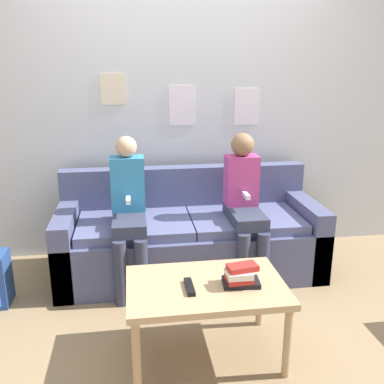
{
  "coord_description": "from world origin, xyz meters",
  "views": [
    {
      "loc": [
        -0.43,
        -2.58,
        1.57
      ],
      "look_at": [
        0.0,
        0.36,
        0.69
      ],
      "focal_mm": 40.0,
      "sensor_mm": 36.0,
      "label": 1
    }
  ],
  "objects_px": {
    "coffee_table": "(206,292)",
    "person_right": "(245,201)",
    "tv_remote": "(190,287)",
    "person_left": "(129,208)",
    "couch": "(190,238)"
  },
  "relations": [
    {
      "from": "person_left",
      "to": "tv_remote",
      "type": "xyz_separation_m",
      "value": [
        0.31,
        -0.9,
        -0.15
      ]
    },
    {
      "from": "coffee_table",
      "to": "person_right",
      "type": "distance_m",
      "value": 1.0
    },
    {
      "from": "coffee_table",
      "to": "tv_remote",
      "type": "height_order",
      "value": "tv_remote"
    },
    {
      "from": "couch",
      "to": "person_left",
      "type": "bearing_deg",
      "value": -158.59
    },
    {
      "from": "tv_remote",
      "to": "person_right",
      "type": "bearing_deg",
      "value": 58.92
    },
    {
      "from": "couch",
      "to": "tv_remote",
      "type": "distance_m",
      "value": 1.11
    },
    {
      "from": "coffee_table",
      "to": "tv_remote",
      "type": "relative_size",
      "value": 5.0
    },
    {
      "from": "couch",
      "to": "person_right",
      "type": "xyz_separation_m",
      "value": [
        0.38,
        -0.18,
        0.34
      ]
    },
    {
      "from": "coffee_table",
      "to": "person_right",
      "type": "height_order",
      "value": "person_right"
    },
    {
      "from": "couch",
      "to": "tv_remote",
      "type": "height_order",
      "value": "couch"
    },
    {
      "from": "person_left",
      "to": "person_right",
      "type": "relative_size",
      "value": 1.0
    },
    {
      "from": "couch",
      "to": "person_left",
      "type": "xyz_separation_m",
      "value": [
        -0.46,
        -0.18,
        0.33
      ]
    },
    {
      "from": "couch",
      "to": "person_left",
      "type": "height_order",
      "value": "person_left"
    },
    {
      "from": "person_right",
      "to": "tv_remote",
      "type": "xyz_separation_m",
      "value": [
        -0.54,
        -0.91,
        -0.16
      ]
    },
    {
      "from": "person_left",
      "to": "person_right",
      "type": "height_order",
      "value": "person_right"
    }
  ]
}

